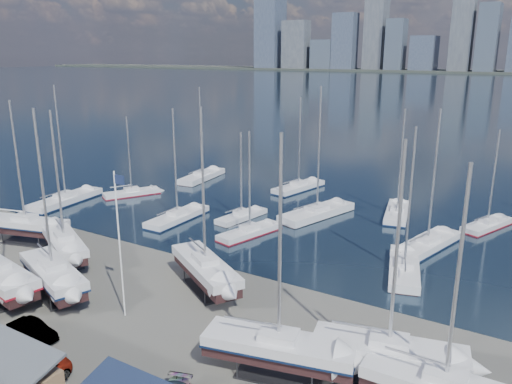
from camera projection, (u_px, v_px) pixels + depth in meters
The scene contains 23 objects.
ground at pixel (139, 304), 42.29m from camera, with size 1400.00×1400.00×0.00m, color #605E59.
water at pixel (508, 89), 297.82m from camera, with size 1400.00×600.00×0.40m, color #172A36.
sailboat_cradle_0 at pixel (26, 225), 55.59m from camera, with size 10.18×5.22×15.86m.
sailboat_cradle_2 at pixel (65, 244), 50.21m from camera, with size 9.61×6.62×15.45m.
sailboat_cradle_3 at pixel (53, 274), 43.25m from camera, with size 10.51×6.14×16.38m.
sailboat_cradle_4 at pixel (206, 268), 44.33m from camera, with size 10.07×7.56×16.37m.
sailboat_cradle_5 at pixel (279, 348), 32.39m from camera, with size 10.39×4.96×16.18m.
sailboat_cradle_6 at pixel (388, 353), 31.87m from camera, with size 10.18×4.83×15.88m.
sailboat_moored_0 at pixel (66, 201), 70.67m from camera, with size 4.42×11.82×17.26m.
sailboat_moored_1 at pixel (132, 194), 74.49m from camera, with size 6.09×8.36×12.40m.
sailboat_moored_2 at pixel (202, 178), 84.11m from camera, with size 4.03×10.88×16.06m.
sailboat_moored_3 at pixel (178, 218), 63.37m from camera, with size 2.82×9.95×14.86m.
sailboat_moored_4 at pixel (242, 217), 63.89m from camera, with size 3.42×8.05×11.78m.
sailboat_moored_5 at pixel (299, 188), 77.47m from camera, with size 4.89×10.38×14.96m.
sailboat_moored_6 at pixel (250, 233), 58.23m from camera, with size 4.56×8.92×12.84m.
sailboat_moored_7 at pixel (317, 214), 64.86m from camera, with size 6.42×12.03×17.50m.
sailboat_moored_8 at pixel (397, 214), 65.17m from camera, with size 4.70×10.13×14.61m.
sailboat_moored_9 at pixel (404, 270), 48.30m from camera, with size 5.27×10.24×14.89m.
sailboat_moored_10 at pixel (427, 246), 54.34m from camera, with size 5.57×11.01×15.85m.
sailboat_moored_11 at pixel (487, 226), 60.59m from camera, with size 5.32×8.72×12.63m.
car_b at pixel (32, 331), 36.98m from camera, with size 1.47×4.22×1.39m, color gray.
car_c at pixel (30, 378), 31.63m from camera, with size 2.31×5.00×1.39m, color gray.
flagpole at pixel (120, 235), 38.60m from camera, with size 1.06×0.12×12.05m.
Camera 1 is at (28.29, -37.50, 20.54)m, focal length 35.00 mm.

